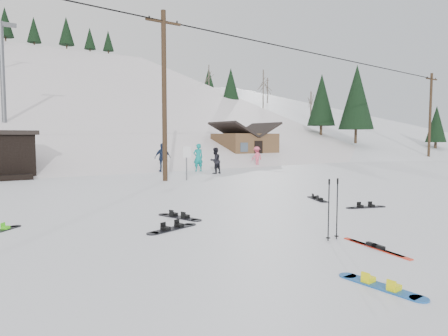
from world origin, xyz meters
TOP-DOWN VIEW (x-y plane):
  - ground at (0.00, 0.00)m, footprint 200.00×200.00m
  - ski_slope at (0.00, 55.00)m, footprint 60.00×85.24m
  - ridge_right at (38.00, 50.00)m, footprint 45.66×93.98m
  - treeline_right at (36.00, 42.00)m, footprint 20.00×60.00m
  - utility_pole at (2.00, 14.00)m, footprint 2.00×0.26m
  - utility_pole_right at (34.00, 17.00)m, footprint 2.00×0.26m
  - trail_sign at (3.10, 13.58)m, footprint 0.50×0.09m
  - lift_hut at (-5.00, 20.94)m, footprint 3.40×4.10m
  - lift_tower_near at (-4.00, 30.00)m, footprint 2.20×0.36m
  - cabin at (15.00, 24.00)m, footprint 5.39×4.40m
  - hero_snowboard at (-2.02, -1.90)m, footprint 0.34×1.49m
  - hero_skis at (-0.17, -0.51)m, footprint 0.42×1.82m
  - ski_poles at (-0.36, 0.48)m, footprint 0.39×0.10m
  - board_scatter_a at (-2.90, 3.49)m, footprint 1.56×0.67m
  - board_scatter_b at (-2.07, 4.69)m, footprint 0.70×1.59m
  - board_scatter_d at (3.88, 2.69)m, footprint 1.40×0.67m
  - board_scatter_f at (3.83, 4.79)m, footprint 0.79×1.43m
  - skier_teal at (6.55, 18.19)m, footprint 0.77×0.57m
  - skier_dark at (6.53, 16.01)m, footprint 0.94×0.80m
  - skier_pink at (12.91, 19.64)m, footprint 1.10×0.71m
  - skier_navy at (4.32, 19.15)m, footprint 1.18×0.57m

SIDE VIEW (x-z plane):
  - ski_slope at x=0.00m, z-range -44.99..20.99m
  - ridge_right at x=38.00m, z-range -38.30..16.30m
  - ground at x=0.00m, z-range 0.00..0.00m
  - treeline_right at x=36.00m, z-range -5.00..5.00m
  - board_scatter_d at x=3.88m, z-range -0.02..0.08m
  - hero_snowboard at x=-2.02m, z-range -0.03..0.08m
  - hero_skis at x=-0.17m, z-range -0.02..0.07m
  - board_scatter_f at x=3.83m, z-range -0.03..0.08m
  - board_scatter_a at x=-2.90m, z-range -0.03..0.09m
  - board_scatter_b at x=-2.07m, z-range -0.03..0.09m
  - ski_poles at x=-0.36m, z-range 0.02..1.43m
  - skier_pink at x=12.91m, z-range 0.00..1.61m
  - skier_dark at x=6.53m, z-range 0.00..1.70m
  - skier_teal at x=6.55m, z-range 0.00..1.92m
  - skier_navy at x=4.32m, z-range 0.00..1.95m
  - trail_sign at x=3.10m, z-range 0.35..2.20m
  - lift_hut at x=-5.00m, z-range -0.01..2.74m
  - cabin at x=15.00m, z-range -0.40..3.37m
  - utility_pole at x=2.00m, z-range 0.18..9.18m
  - utility_pole_right at x=34.00m, z-range 0.18..9.18m
  - lift_tower_near at x=-4.00m, z-range 3.86..11.86m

